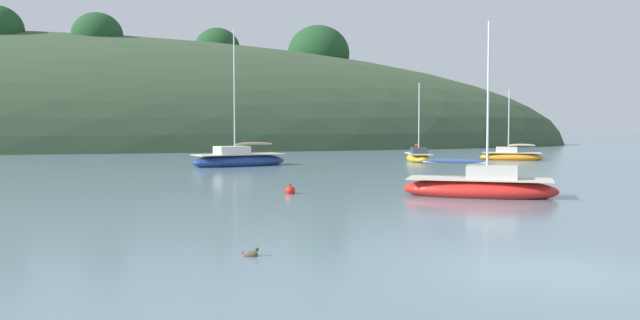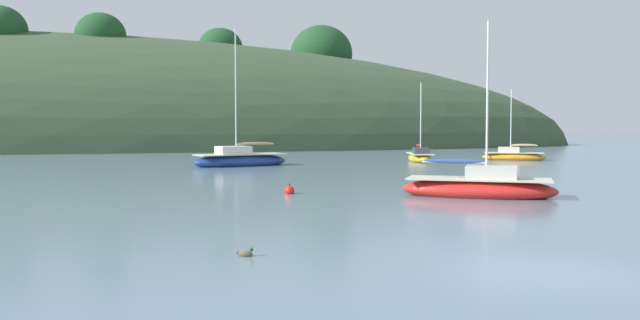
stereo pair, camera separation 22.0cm
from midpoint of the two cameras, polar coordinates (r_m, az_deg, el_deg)
ground_plane at (r=13.89m, az=19.53°, el=-9.31°), size 400.00×400.00×0.00m
far_shoreline_hill at (r=88.84m, az=-24.30°, el=0.98°), size 150.00×36.00×30.96m
sailboat_teal_outer at (r=27.57m, az=13.94°, el=-2.32°), size 6.48×4.92×7.35m
sailboat_blue_center at (r=57.01m, az=16.59°, el=0.34°), size 5.41×3.79×6.08m
sailboat_cream_ketch at (r=47.12m, az=-6.84°, el=0.01°), size 7.47×4.44×10.03m
sailboat_yellow_far at (r=53.32m, az=8.83°, el=0.26°), size 3.00×5.55×6.48m
mooring_buoy_outer at (r=27.95m, az=-2.45°, el=-2.70°), size 0.44×0.44×0.54m
duck_lone_left at (r=14.88m, az=-6.08°, el=-8.12°), size 0.41×0.29×0.24m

